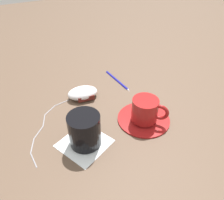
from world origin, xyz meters
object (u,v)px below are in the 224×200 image
coffee_cup (146,110)px  saucer (144,118)px  drinking_glass (85,130)px  pen (117,80)px  computer_mouse (84,93)px

coffee_cup → saucer: bearing=-13.2°
drinking_glass → pen: (0.22, -0.22, -0.04)m
coffee_cup → pen: 0.23m
saucer → computer_mouse: bearing=30.4°
pen → saucer: bearing=170.6°
coffee_cup → computer_mouse: bearing=29.2°
saucer → pen: same height
coffee_cup → drinking_glass: size_ratio=1.03×
saucer → computer_mouse: (0.19, 0.11, 0.01)m
computer_mouse → drinking_glass: bearing=158.3°
saucer → coffee_cup: 0.04m
saucer → pen: size_ratio=0.99×
saucer → coffee_cup: (-0.01, 0.00, 0.04)m
computer_mouse → drinking_glass: 0.21m
coffee_cup → computer_mouse: size_ratio=0.86×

